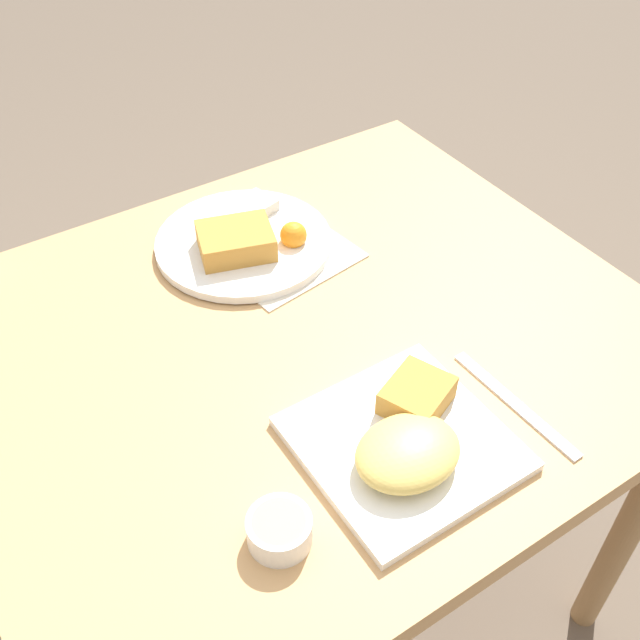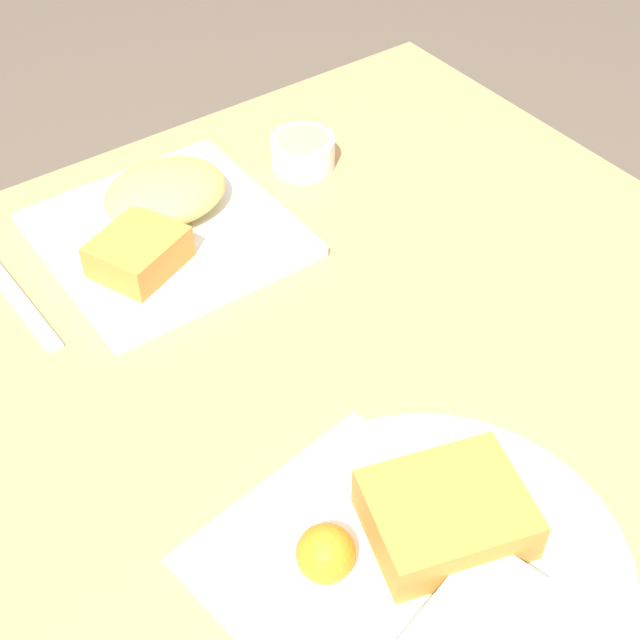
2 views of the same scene
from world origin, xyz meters
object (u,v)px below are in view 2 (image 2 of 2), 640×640
Objects in this scene: plate_oval_far at (438,561)px; sauce_ramekin at (303,152)px; butter_knife at (8,287)px; plate_square_near at (163,220)px.

sauce_ramekin is at bearing -114.42° from plate_oval_far.
plate_oval_far is 3.89× the size of sauce_ramekin.
sauce_ramekin is at bearing 88.27° from butter_knife.
plate_oval_far is 1.33× the size of butter_knife.
sauce_ramekin is (-0.22, -0.49, 0.00)m from plate_oval_far.
plate_square_near is at bearing -93.51° from plate_oval_far.
butter_knife is (0.36, 0.00, -0.02)m from sauce_ramekin.
butter_knife is (0.14, -0.49, -0.02)m from plate_oval_far.
plate_oval_far is (0.03, 0.47, -0.00)m from plate_square_near.
plate_square_near is 0.19m from sauce_ramekin.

